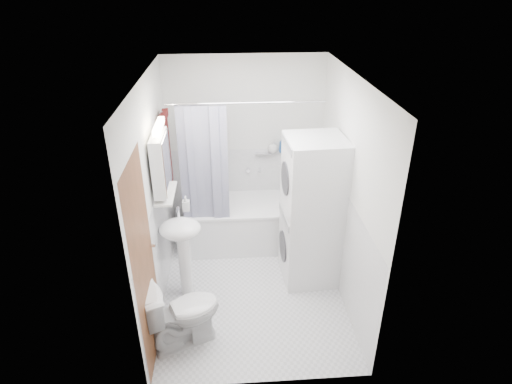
{
  "coord_description": "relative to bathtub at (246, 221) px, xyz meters",
  "views": [
    {
      "loc": [
        -0.24,
        -3.89,
        3.26
      ],
      "look_at": [
        0.05,
        0.15,
        1.16
      ],
      "focal_mm": 30.0,
      "sensor_mm": 36.0,
      "label": 1
    }
  ],
  "objects": [
    {
      "name": "shelf_bottle",
      "position": [
        -0.87,
        -0.97,
        0.92
      ],
      "size": [
        0.07,
        0.18,
        0.07
      ],
      "primitive_type": "imported",
      "color": "gray",
      "rests_on": "shelf"
    },
    {
      "name": "sink",
      "position": [
        -0.73,
        -0.96,
        0.38
      ],
      "size": [
        0.44,
        0.37,
        1.04
      ],
      "color": "white",
      "rests_on": "ground"
    },
    {
      "name": "toilet",
      "position": [
        -0.7,
        -1.68,
        0.03
      ],
      "size": [
        0.84,
        0.67,
        0.72
      ],
      "primitive_type": "imported",
      "rotation": [
        0.0,
        0.0,
        1.98
      ],
      "color": "white",
      "rests_on": "ground"
    },
    {
      "name": "shower_curtain",
      "position": [
        -0.49,
        -0.31,
        0.92
      ],
      "size": [
        0.55,
        0.02,
        1.45
      ],
      "color": "#131544",
      "rests_on": "curtain_rod"
    },
    {
      "name": "washer_dryer",
      "position": [
        0.7,
        -0.74,
        0.54
      ],
      "size": [
        0.66,
        0.65,
        1.74
      ],
      "rotation": [
        0.0,
        0.0,
        0.06
      ],
      "color": "white",
      "rests_on": "ground"
    },
    {
      "name": "soap_pump",
      "position": [
        -0.69,
        -0.67,
        0.62
      ],
      "size": [
        0.08,
        0.17,
        0.08
      ],
      "primitive_type": "imported",
      "color": "gray",
      "rests_on": "sink"
    },
    {
      "name": "room_walls",
      "position": [
        0.02,
        -0.92,
        1.16
      ],
      "size": [
        2.6,
        2.6,
        2.6
      ],
      "color": "silver",
      "rests_on": "ground"
    },
    {
      "name": "shelf_cup",
      "position": [
        -0.87,
        -0.7,
        0.94
      ],
      "size": [
        0.1,
        0.09,
        0.1
      ],
      "primitive_type": "imported",
      "color": "gray",
      "rests_on": "shelf"
    },
    {
      "name": "curtain_rod",
      "position": [
        -0.0,
        -0.31,
        1.67
      ],
      "size": [
        1.74,
        0.02,
        0.02
      ],
      "primitive_type": "cylinder",
      "rotation": [
        0.0,
        1.57,
        0.0
      ],
      "color": "silver",
      "rests_on": "room_walls"
    },
    {
      "name": "bathtub",
      "position": [
        0.0,
        0.0,
        0.0
      ],
      "size": [
        1.56,
        0.74,
        0.59
      ],
      "color": "white",
      "rests_on": "ground"
    },
    {
      "name": "shampoo_a",
      "position": [
        0.37,
        0.32,
        0.9
      ],
      "size": [
        0.13,
        0.17,
        0.13
      ],
      "primitive_type": "imported",
      "color": "gray",
      "rests_on": "shower_caddy"
    },
    {
      "name": "wainscot",
      "position": [
        0.02,
        -0.63,
        0.27
      ],
      "size": [
        1.98,
        2.58,
        2.58
      ],
      "color": "white",
      "rests_on": "ground"
    },
    {
      "name": "shampoo_b",
      "position": [
        0.49,
        0.32,
        0.87
      ],
      "size": [
        0.08,
        0.21,
        0.08
      ],
      "primitive_type": "imported",
      "color": "navy",
      "rests_on": "shower_caddy"
    },
    {
      "name": "shower_caddy",
      "position": [
        0.25,
        0.32,
        0.82
      ],
      "size": [
        0.22,
        0.06,
        0.02
      ],
      "primitive_type": "cube",
      "color": "silver",
      "rests_on": "room_walls"
    },
    {
      "name": "door",
      "position": [
        -0.93,
        -1.47,
        0.67
      ],
      "size": [
        0.05,
        2.0,
        2.0
      ],
      "color": "brown",
      "rests_on": "ground"
    },
    {
      "name": "shelf",
      "position": [
        -0.87,
        -0.82,
        0.87
      ],
      "size": [
        0.18,
        0.54,
        0.02
      ],
      "primitive_type": "cube",
      "color": "silver",
      "rests_on": "room_walls"
    },
    {
      "name": "floor",
      "position": [
        0.02,
        -0.92,
        -0.33
      ],
      "size": [
        2.6,
        2.6,
        0.0
      ],
      "primitive_type": "plane",
      "color": "silver",
      "rests_on": "ground"
    },
    {
      "name": "tub_spout",
      "position": [
        0.2,
        0.33,
        0.59
      ],
      "size": [
        0.04,
        0.12,
        0.04
      ],
      "primitive_type": "cylinder",
      "rotation": [
        1.57,
        0.0,
        0.0
      ],
      "color": "silver",
      "rests_on": "room_walls"
    },
    {
      "name": "medicine_cabinet",
      "position": [
        -0.88,
        -0.82,
        1.24
      ],
      "size": [
        0.13,
        0.5,
        0.71
      ],
      "color": "white",
      "rests_on": "room_walls"
    },
    {
      "name": "towel",
      "position": [
        -0.92,
        -0.17,
        1.11
      ],
      "size": [
        0.07,
        0.38,
        0.91
      ],
      "color": "maroon",
      "rests_on": "room_walls"
    }
  ]
}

